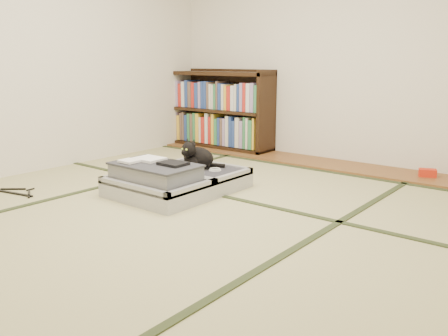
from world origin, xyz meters
The scene contains 9 objects.
floor centered at (0.00, 0.00, 0.00)m, with size 4.50×4.50×0.00m, color #B9B97B.
wood_strip centered at (0.00, 2.00, 0.01)m, with size 4.00×0.50×0.02m, color brown.
red_item centered at (1.10, 2.03, 0.06)m, with size 0.15×0.09×0.07m, color red.
tatami_borders centered at (0.00, 0.49, 0.00)m, with size 4.00×4.50×0.01m.
bookcase centered at (-1.45, 2.07, 0.45)m, with size 1.52×0.35×0.98m.
suitcase centered at (-0.38, 0.24, 0.11)m, with size 0.77×1.03×0.30m.
cat centered at (-0.40, 0.53, 0.25)m, with size 0.34×0.35×0.28m.
cable_coil centered at (-0.22, 0.56, 0.16)m, with size 0.11×0.11×0.03m.
hanger centered at (-1.38, -0.57, 0.01)m, with size 0.43×0.24×0.01m.
Camera 1 is at (2.28, -2.44, 1.06)m, focal length 38.00 mm.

